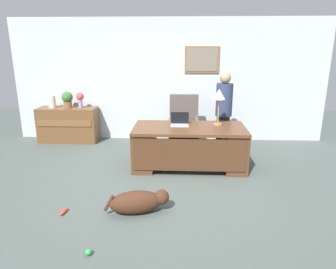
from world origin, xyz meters
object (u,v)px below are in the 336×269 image
desk (189,145)px  dog_lying (139,202)px  credenza (68,125)px  vase_empty (52,102)px  person_standing (224,113)px  dog_toy_ball (88,252)px  vase_with_flowers (80,98)px  armchair (184,126)px  laptop (180,122)px  dog_toy_bone (64,212)px  desk_lamp (219,97)px  potted_plant (67,99)px

desk → dog_lying: desk is taller
credenza → vase_empty: size_ratio=4.85×
person_standing → dog_toy_ball: 3.79m
vase_empty → dog_lying: bearing=-52.4°
person_standing → vase_with_flowers: person_standing is taller
armchair → person_standing: 0.89m
laptop → dog_toy_ball: laptop is taller
dog_toy_ball → dog_toy_bone: dog_toy_ball is taller
desk → dog_toy_bone: 2.38m
credenza → laptop: size_ratio=4.06×
person_standing → vase_empty: person_standing is taller
vase_with_flowers → dog_toy_ball: bearing=-71.7°
person_standing → vase_empty: size_ratio=6.05×
credenza → person_standing: (3.38, -0.66, 0.45)m
vase_with_flowers → dog_toy_bone: bearing=-76.8°
dog_lying → dog_toy_bone: size_ratio=4.75×
vase_empty → dog_toy_bone: vase_empty is taller
desk_lamp → dog_toy_bone: desk_lamp is taller
credenza → vase_empty: 0.61m
dog_lying → dog_toy_bone: dog_lying is taller
vase_with_flowers → vase_empty: vase_with_flowers is taller
credenza → vase_with_flowers: size_ratio=3.79×
laptop → dog_toy_bone: bearing=-129.0°
desk_lamp → person_standing: bearing=73.0°
person_standing → potted_plant: 3.42m
vase_with_flowers → potted_plant: 0.29m
vase_with_flowers → vase_empty: bearing=180.0°
armchair → dog_lying: (-0.59, -2.65, -0.34)m
credenza → desk_lamp: size_ratio=2.03×
laptop → dog_toy_bone: size_ratio=1.81×
dog_toy_ball → armchair: bearing=74.2°
armchair → dog_toy_ball: 3.68m
desk → vase_with_flowers: size_ratio=5.69×
desk → desk_lamp: size_ratio=3.04×
person_standing → laptop: size_ratio=5.07×
desk → armchair: bearing=95.1°
desk → dog_toy_bone: size_ratio=11.07×
armchair → dog_lying: 2.73m
credenza → dog_toy_bone: bearing=-71.4°
credenza → vase_with_flowers: (0.31, 0.00, 0.60)m
person_standing → vase_empty: bearing=169.9°
credenza → dog_toy_bone: size_ratio=7.38×
person_standing → desk_lamp: 0.71m
laptop → vase_empty: 3.12m
armchair → dog_toy_ball: size_ratio=15.92×
desk → dog_lying: bearing=-113.0°
person_standing → desk_lamp: person_standing is taller
vase_empty → dog_toy_bone: 3.51m
person_standing → dog_toy_ball: bearing=-118.6°
desk → vase_empty: (-3.02, 1.43, 0.51)m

